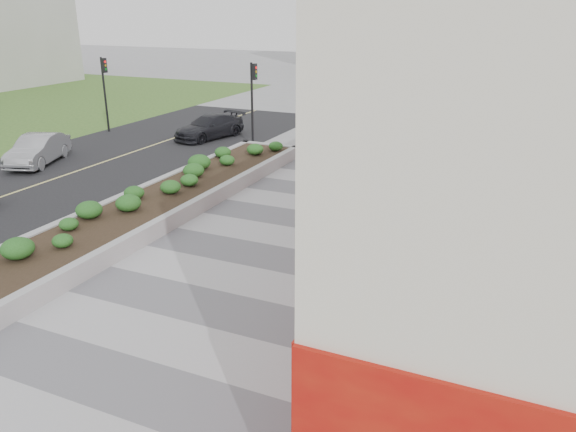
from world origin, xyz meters
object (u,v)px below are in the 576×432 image
object	(u,v)px
traffic_signal_far	(105,83)
skateboarder	(375,189)
car_silver	(38,150)
traffic_signal_near	(253,92)
planter	(161,199)
car_dark	(209,127)

from	to	relation	value
traffic_signal_far	skateboarder	distance (m)	19.12
traffic_signal_far	car_silver	world-z (taller)	traffic_signal_far
car_silver	traffic_signal_near	bearing A→B (deg)	25.06
car_silver	traffic_signal_far	bearing A→B (deg)	84.51
skateboarder	planter	bearing A→B (deg)	-133.02
car_dark	car_silver	bearing A→B (deg)	-103.76
skateboarder	car_dark	world-z (taller)	skateboarder
planter	skateboarder	distance (m)	7.59
traffic_signal_near	traffic_signal_far	distance (m)	9.21
traffic_signal_far	traffic_signal_near	bearing A→B (deg)	3.11
traffic_signal_far	skateboarder	bearing A→B (deg)	-20.78
traffic_signal_near	traffic_signal_far	bearing A→B (deg)	-176.89
traffic_signal_near	car_dark	distance (m)	3.67
traffic_signal_near	car_silver	size ratio (longest dim) A/B	1.03
planter	skateboarder	xyz separation A→B (m)	(6.85, 3.25, 0.31)
skateboarder	car_dark	bearing A→B (deg)	168.06
traffic_signal_far	car_silver	bearing A→B (deg)	-74.44
traffic_signal_near	car_dark	size ratio (longest dim) A/B	0.97
traffic_signal_far	skateboarder	xyz separation A→B (m)	(17.78, -6.75, -2.03)
traffic_signal_near	skateboarder	distance (m)	11.41
traffic_signal_near	skateboarder	size ratio (longest dim) A/B	2.91
car_silver	car_dark	size ratio (longest dim) A/B	0.94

